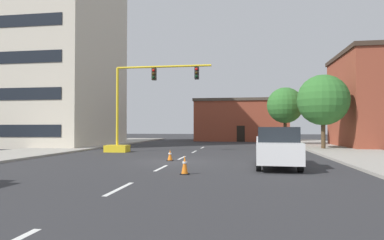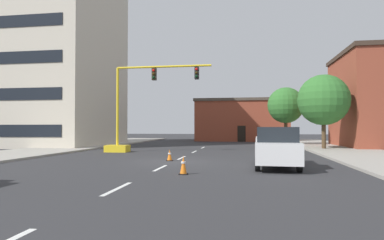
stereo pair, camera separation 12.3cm
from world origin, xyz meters
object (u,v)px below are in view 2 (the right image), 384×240
(tree_right_mid, at_px, (323,100))
(traffic_cone_roadside_b, at_px, (183,165))
(traffic_cone_roadside_a, at_px, (170,155))
(tree_right_far, at_px, (286,105))
(traffic_signal_gantry, at_px, (130,124))
(pickup_truck_white, at_px, (276,147))

(tree_right_mid, relative_size, traffic_cone_roadside_b, 8.34)
(tree_right_mid, xyz_separation_m, traffic_cone_roadside_a, (-11.16, -11.18, -4.03))
(tree_right_mid, height_order, tree_right_far, tree_right_mid)
(tree_right_mid, xyz_separation_m, traffic_cone_roadside_b, (-9.31, -16.68, -3.96))
(tree_right_mid, distance_m, traffic_cone_roadside_b, 19.51)
(traffic_signal_gantry, height_order, pickup_truck_white, traffic_signal_gantry)
(tree_right_far, distance_m, traffic_cone_roadside_a, 20.28)
(tree_right_far, bearing_deg, pickup_truck_white, -97.98)
(tree_right_far, bearing_deg, traffic_cone_roadside_a, -116.13)
(tree_right_far, bearing_deg, traffic_signal_gantry, -139.00)
(tree_right_far, relative_size, traffic_cone_roadside_b, 7.98)
(pickup_truck_white, distance_m, traffic_cone_roadside_a, 6.39)
(traffic_signal_gantry, distance_m, pickup_truck_white, 13.61)
(tree_right_mid, distance_m, pickup_truck_white, 14.82)
(traffic_signal_gantry, xyz_separation_m, pickup_truck_white, (10.58, -8.47, -1.23))
(traffic_signal_gantry, relative_size, tree_right_far, 1.35)
(tree_right_mid, bearing_deg, traffic_cone_roadside_a, -134.95)
(tree_right_far, xyz_separation_m, traffic_cone_roadside_a, (-8.75, -17.85, -4.01))
(tree_right_far, bearing_deg, traffic_cone_roadside_b, -106.47)
(traffic_cone_roadside_a, bearing_deg, pickup_truck_white, -20.93)
(traffic_cone_roadside_a, xyz_separation_m, traffic_cone_roadside_b, (1.85, -5.50, 0.06))
(traffic_signal_gantry, bearing_deg, traffic_cone_roadside_b, -60.94)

